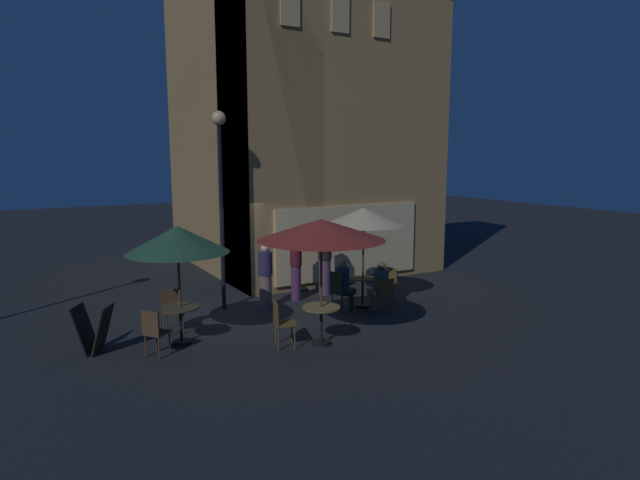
{
  "coord_description": "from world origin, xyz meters",
  "views": [
    {
      "loc": [
        -4.59,
        -11.85,
        3.79
      ],
      "look_at": [
        1.71,
        -0.98,
        1.77
      ],
      "focal_mm": 30.56,
      "sensor_mm": 36.0,
      "label": 1
    }
  ],
  "objects": [
    {
      "name": "patio_umbrella_1",
      "position": [
        0.67,
        -2.83,
        2.31
      ],
      "size": [
        2.51,
        2.51,
        2.53
      ],
      "color": "black",
      "rests_on": "ground"
    },
    {
      "name": "patron_standing_2",
      "position": [
        1.76,
        0.34,
        0.93
      ],
      "size": [
        0.31,
        0.31,
        1.8
      ],
      "rotation": [
        0.0,
        0.0,
        3.66
      ],
      "color": "#542F5D",
      "rests_on": "ground"
    },
    {
      "name": "cafe_chair_5",
      "position": [
        -2.38,
        -1.86,
        0.54
      ],
      "size": [
        0.54,
        0.54,
        0.91
      ],
      "rotation": [
        0.0,
        0.0,
        0.64
      ],
      "color": "brown",
      "rests_on": "ground"
    },
    {
      "name": "menu_sandwich_board",
      "position": [
        -3.33,
        -1.06,
        0.47
      ],
      "size": [
        0.84,
        0.81,
        0.91
      ],
      "rotation": [
        0.0,
        0.0,
        -0.55
      ],
      "color": "black",
      "rests_on": "ground"
    },
    {
      "name": "cafe_building",
      "position": [
        3.06,
        3.68,
        4.76
      ],
      "size": [
        6.76,
        7.63,
        9.53
      ],
      "color": "#AC854F",
      "rests_on": "ground"
    },
    {
      "name": "cafe_chair_3",
      "position": [
        -0.12,
        -2.6,
        0.57
      ],
      "size": [
        0.5,
        0.5,
        0.92
      ],
      "rotation": [
        0.0,
        0.0,
        -0.29
      ],
      "color": "brown",
      "rests_on": "ground"
    },
    {
      "name": "cafe_table_0",
      "position": [
        2.91,
        -1.03,
        0.49
      ],
      "size": [
        0.61,
        0.61,
        0.74
      ],
      "color": "black",
      "rests_on": "ground"
    },
    {
      "name": "street_lamp_near_corner",
      "position": [
        -0.13,
        0.54,
        3.3
      ],
      "size": [
        0.33,
        0.33,
        4.76
      ],
      "color": "black",
      "rests_on": "ground"
    },
    {
      "name": "cafe_chair_4",
      "position": [
        -1.69,
        -0.54,
        0.54
      ],
      "size": [
        0.45,
        0.45,
        0.9
      ],
      "rotation": [
        0.0,
        0.0,
        -1.63
      ],
      "color": "brown",
      "rests_on": "ground"
    },
    {
      "name": "patron_standing_3",
      "position": [
        2.68,
        0.44,
        0.91
      ],
      "size": [
        0.37,
        0.37,
        1.81
      ],
      "rotation": [
        0.0,
        0.0,
        2.79
      ],
      "color": "#5F4161",
      "rests_on": "ground"
    },
    {
      "name": "cafe_chair_1",
      "position": [
        2.97,
        -1.8,
        0.52
      ],
      "size": [
        0.46,
        0.46,
        0.86
      ],
      "rotation": [
        0.0,
        0.0,
        1.65
      ],
      "color": "#5C3517",
      "rests_on": "ground"
    },
    {
      "name": "patio_umbrella_0",
      "position": [
        2.91,
        -1.03,
        2.25
      ],
      "size": [
        1.98,
        1.98,
        2.47
      ],
      "color": "black",
      "rests_on": "ground"
    },
    {
      "name": "patio_umbrella_2",
      "position": [
        -1.74,
        -1.38,
        2.11
      ],
      "size": [
        2.01,
        2.01,
        2.39
      ],
      "color": "black",
      "rests_on": "ground"
    },
    {
      "name": "cafe_table_1",
      "position": [
        0.67,
        -2.83,
        0.58
      ],
      "size": [
        0.76,
        0.76,
        0.78
      ],
      "color": "black",
      "rests_on": "ground"
    },
    {
      "name": "patron_seated_1",
      "position": [
        2.96,
        -1.66,
        0.71
      ],
      "size": [
        0.38,
        0.54,
        1.26
      ],
      "rotation": [
        0.0,
        0.0,
        1.65
      ],
      "color": "#826F51",
      "rests_on": "ground"
    },
    {
      "name": "ground_plane",
      "position": [
        0.0,
        0.0,
        0.0
      ],
      "size": [
        60.0,
        60.0,
        0.0
      ],
      "primitive_type": "plane",
      "color": "#23262A"
    },
    {
      "name": "patron_seated_0",
      "position": [
        2.27,
        -1.16,
        0.73
      ],
      "size": [
        0.53,
        0.4,
        1.29
      ],
      "rotation": [
        0.0,
        0.0,
        0.2
      ],
      "color": "#32402D",
      "rests_on": "ground"
    },
    {
      "name": "patron_standing_4",
      "position": [
        0.77,
        0.07,
        0.8
      ],
      "size": [
        0.35,
        0.35,
        1.6
      ],
      "rotation": [
        0.0,
        0.0,
        3.21
      ],
      "color": "#76615D",
      "rests_on": "ground"
    },
    {
      "name": "cafe_chair_0",
      "position": [
        2.12,
        -1.18,
        0.59
      ],
      "size": [
        0.48,
        0.48,
        1.0
      ],
      "rotation": [
        0.0,
        0.0,
        0.2
      ],
      "color": "black",
      "rests_on": "ground"
    },
    {
      "name": "cafe_chair_2",
      "position": [
        3.72,
        -1.01,
        0.53
      ],
      "size": [
        0.42,
        0.42,
        0.89
      ],
      "rotation": [
        0.0,
        0.0,
        -3.12
      ],
      "color": "brown",
      "rests_on": "ground"
    },
    {
      "name": "cafe_table_2",
      "position": [
        -1.74,
        -1.38,
        0.56
      ],
      "size": [
        0.75,
        0.75,
        0.76
      ],
      "color": "black",
      "rests_on": "ground"
    }
  ]
}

